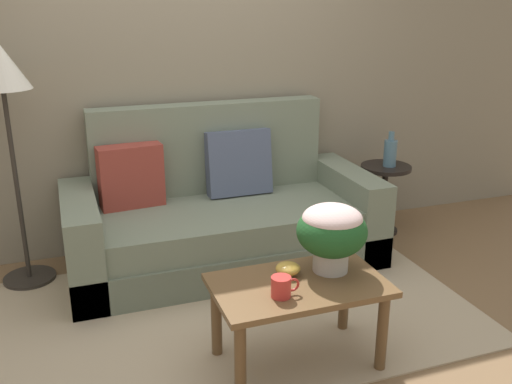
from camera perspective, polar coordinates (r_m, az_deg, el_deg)
name	(u,v)px	position (r m, az deg, el deg)	size (l,w,h in m)	color
ground_plane	(233,308)	(3.54, -2.34, -11.51)	(14.00, 14.00, 0.00)	brown
wall_back	(181,55)	(4.21, -7.51, 13.38)	(6.40, 0.12, 2.80)	gray
area_rug	(235,312)	(3.50, -2.07, -11.86)	(2.78, 1.70, 0.01)	tan
couch	(220,218)	(4.03, -3.59, -2.56)	(2.11, 0.94, 1.08)	#626B59
coffee_table	(298,297)	(2.89, 4.24, -10.36)	(0.86, 0.51, 0.46)	brown
side_table	(385,186)	(4.60, 12.69, 0.54)	(0.39, 0.39, 0.55)	black
floor_lamp	(3,90)	(3.77, -23.90, 9.29)	(0.34, 0.34, 1.55)	#2D2823
potted_plant	(332,230)	(2.90, 7.57, -3.81)	(0.36, 0.36, 0.35)	#B7B2A8
coffee_mug	(282,287)	(2.70, 2.57, -9.42)	(0.14, 0.10, 0.10)	red
snack_bowl	(288,269)	(2.91, 3.21, -7.64)	(0.13, 0.13, 0.07)	gold
table_vase	(390,152)	(4.51, 13.23, 3.87)	(0.10, 0.10, 0.27)	slate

